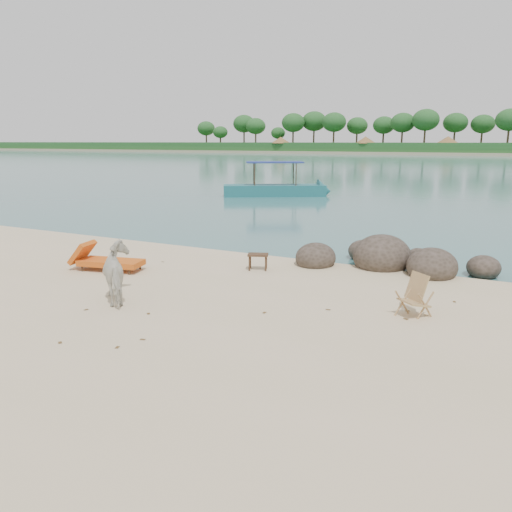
{
  "coord_description": "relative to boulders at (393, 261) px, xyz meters",
  "views": [
    {
      "loc": [
        5.27,
        -7.44,
        3.44
      ],
      "look_at": [
        0.5,
        2.0,
        1.0
      ],
      "focal_mm": 35.0,
      "sensor_mm": 36.0,
      "label": 1
    }
  ],
  "objects": [
    {
      "name": "boulders",
      "position": [
        0.0,
        0.0,
        0.0
      ],
      "size": [
        6.32,
        2.87,
        1.2
      ],
      "rotation": [
        0.0,
        0.0,
        -0.05
      ],
      "color": "#332A22",
      "rests_on": "ground"
    },
    {
      "name": "far_scenery",
      "position": [
        -2.6,
        130.51,
        2.91
      ],
      "size": [
        420.0,
        18.0,
        9.5
      ],
      "color": "#1E4C1E",
      "rests_on": "ground"
    },
    {
      "name": "water",
      "position": [
        -2.63,
        83.81,
        -0.23
      ],
      "size": [
        400.0,
        400.0,
        0.0
      ],
      "primitive_type": "plane",
      "color": "#366C6C",
      "rests_on": "ground"
    },
    {
      "name": "side_table",
      "position": [
        -3.23,
        -1.9,
        -0.01
      ],
      "size": [
        0.64,
        0.53,
        0.44
      ],
      "primitive_type": null,
      "rotation": [
        0.0,
        0.0,
        0.38
      ],
      "color": "#382416",
      "rests_on": "ground"
    },
    {
      "name": "deck_chair",
      "position": [
        1.18,
        -3.79,
        0.19
      ],
      "size": [
        0.78,
        0.78,
        0.83
      ],
      "primitive_type": null,
      "rotation": [
        0.0,
        0.0,
        -0.7
      ],
      "color": "tan",
      "rests_on": "ground"
    },
    {
      "name": "boat_near",
      "position": [
        -11.02,
        16.04,
        1.56
      ],
      "size": [
        7.23,
        5.1,
        3.58
      ],
      "primitive_type": null,
      "rotation": [
        0.0,
        0.0,
        0.52
      ],
      "color": "#1C6067",
      "rests_on": "water"
    },
    {
      "name": "dead_leaves",
      "position": [
        -1.76,
        -5.04,
        -0.22
      ],
      "size": [
        8.04,
        5.74,
        0.0
      ],
      "color": "brown",
      "rests_on": "ground"
    },
    {
      "name": "lounge_chair",
      "position": [
        -6.75,
        -3.73,
        0.09
      ],
      "size": [
        2.26,
        1.19,
        0.64
      ],
      "primitive_type": null,
      "rotation": [
        0.0,
        0.0,
        0.22
      ],
      "color": "#CC5618",
      "rests_on": "ground"
    },
    {
      "name": "far_shore",
      "position": [
        -2.63,
        163.81,
        -0.23
      ],
      "size": [
        420.0,
        90.0,
        1.4
      ],
      "primitive_type": "cube",
      "color": "tan",
      "rests_on": "ground"
    },
    {
      "name": "cow",
      "position": [
        -4.72,
        -5.64,
        0.4
      ],
      "size": [
        1.57,
        1.48,
        1.26
      ],
      "primitive_type": "imported",
      "rotation": [
        0.0,
        0.0,
        4.01
      ],
      "color": "beige",
      "rests_on": "ground"
    }
  ]
}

